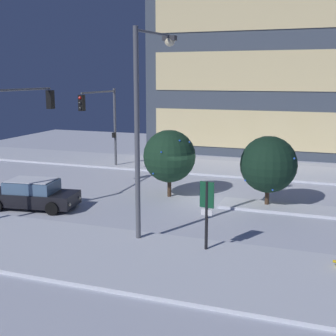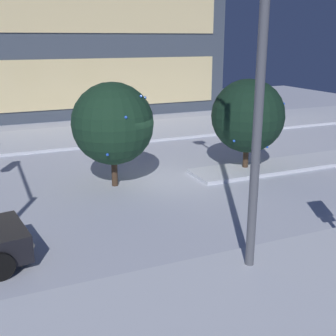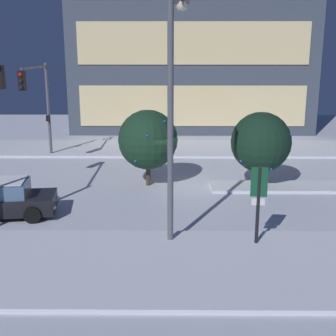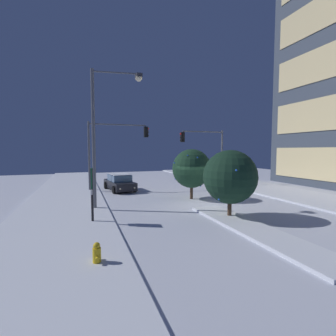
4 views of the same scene
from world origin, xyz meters
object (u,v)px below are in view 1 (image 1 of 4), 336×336
street_lamp_arched (147,106)px  decorated_tree_median (268,164)px  decorated_tree_left_of_median (169,156)px  parking_info_sign (207,208)px  car_near (33,195)px  traffic_light_corner_near_left (16,123)px  traffic_light_corner_far_left (102,115)px

street_lamp_arched → decorated_tree_median: (4.18, 5.97, -3.21)m
decorated_tree_left_of_median → parking_info_sign: bearing=-61.0°
decorated_tree_left_of_median → car_near: bearing=-142.3°
car_near → parking_info_sign: parking_info_sign is taller
street_lamp_arched → decorated_tree_median: size_ratio=2.30×
decorated_tree_median → street_lamp_arched: bearing=-125.0°
traffic_light_corner_near_left → decorated_tree_median: size_ratio=1.68×
street_lamp_arched → decorated_tree_median: 7.96m
traffic_light_corner_near_left → street_lamp_arched: bearing=-100.7°
street_lamp_arched → parking_info_sign: bearing=-102.0°
street_lamp_arched → decorated_tree_left_of_median: bearing=19.4°
traffic_light_corner_far_left → street_lamp_arched: bearing=35.5°
traffic_light_corner_far_left → street_lamp_arched: 13.48m
traffic_light_corner_far_left → parking_info_sign: size_ratio=2.08×
street_lamp_arched → parking_info_sign: street_lamp_arched is taller
street_lamp_arched → car_near: bearing=84.2°
parking_info_sign → traffic_light_corner_far_left: bearing=48.0°
traffic_light_corner_near_left → decorated_tree_left_of_median: bearing=-52.1°
traffic_light_corner_far_left → decorated_tree_left_of_median: (6.55, -4.68, -1.72)m
decorated_tree_median → decorated_tree_left_of_median: 5.42m
traffic_light_corner_near_left → decorated_tree_median: bearing=-68.6°
decorated_tree_median → decorated_tree_left_of_median: decorated_tree_left_of_median is taller
traffic_light_corner_near_left → decorated_tree_median: (11.62, 4.56, -2.14)m
car_near → street_lamp_arched: size_ratio=0.57×
car_near → decorated_tree_left_of_median: (5.79, 4.48, 1.57)m
traffic_light_corner_near_left → parking_info_sign: traffic_light_corner_near_left is taller
street_lamp_arched → decorated_tree_left_of_median: (-1.23, 6.24, -3.15)m
traffic_light_corner_far_left → parking_info_sign: bearing=41.5°
traffic_light_corner_near_left → parking_info_sign: bearing=-103.4°
car_near → decorated_tree_left_of_median: size_ratio=1.28×
parking_info_sign → traffic_light_corner_near_left: bearing=83.1°
traffic_light_corner_near_left → traffic_light_corner_far_left: size_ratio=1.07×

